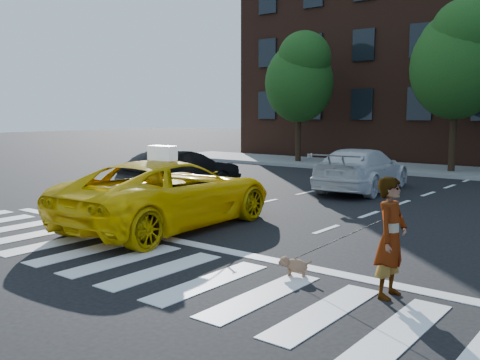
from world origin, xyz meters
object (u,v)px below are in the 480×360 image
Objects in this scene: tree_left at (300,74)px; tree_mid at (458,56)px; white_suv at (362,170)px; dog at (294,265)px; taxi at (170,193)px; black_sedan at (181,171)px; woman at (391,238)px.

tree_mid is (7.50, -0.00, 0.41)m from tree_left.
white_suv reaches higher than dog.
white_suv is at bearing 85.82° from dog.
tree_left is 0.92× the size of tree_mid.
dog is at bearing -81.72° from tree_mid.
tree_mid reaches higher than dog.
white_suv is at bearing -97.95° from tree_mid.
tree_mid is at bearing 74.79° from dog.
taxi is at bearing 137.94° from dog.
white_suv is (4.58, 3.78, 0.03)m from black_sedan.
tree_mid is 12.52m from black_sedan.
tree_left is 19.18m from dog.
tree_left is 1.18× the size of taxi.
tree_left is 19.88m from woman.
white_suv is at bearing -45.35° from tree_left.
tree_left reaches higher than dog.
woman is (11.38, -15.90, -3.59)m from tree_left.
tree_mid is 16.85m from woman.
dog is (9.82, -15.91, -4.26)m from tree_left.
taxi is at bearing -97.47° from tree_mid.
tree_mid reaches higher than tree_left.
black_sedan is 2.43× the size of woman.
tree_left is 15.97m from taxi.
taxi is 7.90m from white_suv.
woman is 3.28× the size of dog.
woman is (3.88, -15.90, -4.01)m from tree_mid.
black_sedan is at bearing 34.13° from white_suv.
dog is at bearing 90.79° from woman.
taxi is at bearing -68.88° from tree_left.
taxi is 10.63× the size of dog.
tree_left is 3.84× the size of woman.
tree_left is 12.59× the size of dog.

